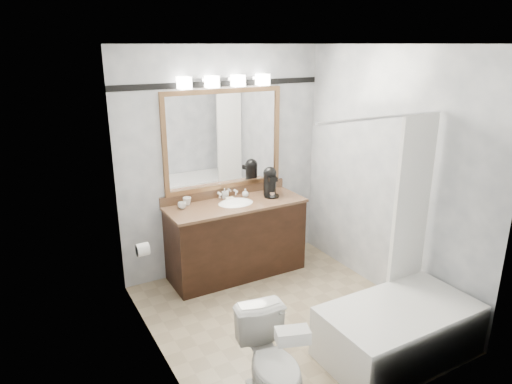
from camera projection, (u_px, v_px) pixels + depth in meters
room at (287, 194)px, 4.00m from camera, size 2.42×2.62×2.52m
vanity at (236, 237)px, 5.09m from camera, size 1.53×0.58×0.97m
mirror at (224, 140)px, 4.98m from camera, size 1.40×0.04×1.10m
vanity_light_bar at (225, 81)px, 4.74m from camera, size 1.02×0.14×0.12m
accent_stripe at (222, 84)px, 4.81m from camera, size 2.40×0.01×0.06m
bathtub at (399, 323)px, 3.81m from camera, size 1.30×0.75×1.96m
tp_roll at (143, 249)px, 4.19m from camera, size 0.11×0.12×0.12m
toilet at (272, 363)px, 3.24m from camera, size 0.47×0.71×0.68m
tissue_box at (293, 336)px, 2.92m from camera, size 0.25×0.18×0.09m
coffee_maker at (270, 181)px, 5.16m from camera, size 0.17×0.22×0.34m
cup_left at (182, 205)px, 4.79m from camera, size 0.10×0.10×0.07m
cup_right at (187, 201)px, 4.89m from camera, size 0.12×0.12×0.08m
soap_bottle_a at (225, 193)px, 5.10m from camera, size 0.06×0.06×0.12m
soap_bottle_b at (245, 193)px, 5.15m from camera, size 0.09×0.09×0.09m
soap_bar at (230, 199)px, 5.05m from camera, size 0.09×0.06×0.03m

